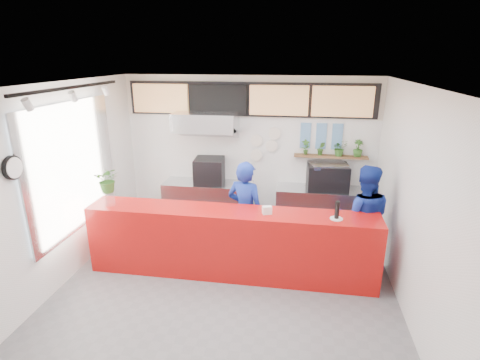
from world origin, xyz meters
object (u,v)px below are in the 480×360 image
Objects in this scene: staff_right at (363,219)px; pepper_mill at (337,210)px; service_counter at (231,243)px; panini_oven at (209,171)px; staff_center at (245,212)px; espresso_machine at (327,177)px.

staff_right reaches higher than pepper_mill.
pepper_mill is at bearing -2.26° from service_counter.
pepper_mill is at bearing -43.11° from panini_oven.
service_counter is 17.26× the size of pepper_mill.
staff_center is (0.16, 0.48, 0.33)m from service_counter.
pepper_mill is (2.34, -1.86, 0.09)m from panini_oven.
staff_center is at bearing 71.54° from service_counter.
panini_oven is 2.99m from pepper_mill.
panini_oven is 0.32× the size of staff_right.
panini_oven reaches higher than espresso_machine.
staff_center is at bearing 158.95° from pepper_mill.
espresso_machine is 2.92× the size of pepper_mill.
staff_right is at bearing 50.49° from pepper_mill.
espresso_machine is at bearing -117.61° from staff_center.
espresso_machine reaches higher than pepper_mill.
panini_oven is at bearing 112.99° from service_counter.
staff_center is at bearing 4.82° from staff_right.
pepper_mill is (1.41, -0.54, 0.37)m from staff_center.
staff_center is 6.73× the size of pepper_mill.
espresso_machine is (2.32, 0.00, -0.01)m from panini_oven.
service_counter is 2.14m from staff_right.
service_counter is at bearing 177.74° from pepper_mill.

